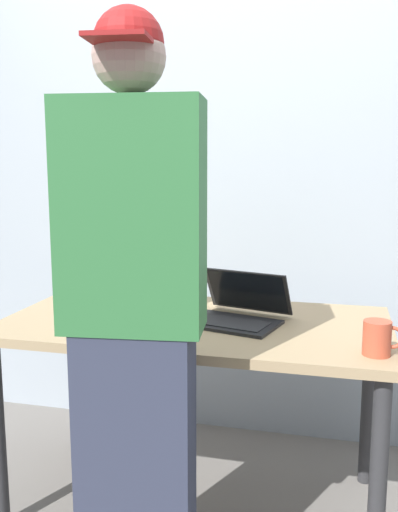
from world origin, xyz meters
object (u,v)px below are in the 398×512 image
at_px(beer_bottle_amber, 125,285).
at_px(person_figure, 134,319).
at_px(laptop, 236,311).
at_px(beer_bottle_dark, 189,277).
at_px(coffee_mug, 378,338).
at_px(beer_bottle_brown, 150,277).

distance_m(beer_bottle_amber, person_figure, 0.66).
height_order(laptop, beer_bottle_dark, beer_bottle_dark).
xyz_separation_m(beer_bottle_dark, coffee_mug, (0.74, -0.46, -0.07)).
bearing_deg(laptop, beer_bottle_brown, 155.50).
relative_size(laptop, beer_bottle_brown, 1.39).
bearing_deg(beer_bottle_brown, coffee_mug, -26.81).
distance_m(beer_bottle_dark, person_figure, 0.75).
relative_size(beer_bottle_dark, coffee_mug, 2.54).
bearing_deg(beer_bottle_dark, coffee_mug, -31.98).
xyz_separation_m(laptop, coffee_mug, (0.50, -0.27, 0.02)).
bearing_deg(laptop, coffee_mug, -28.65).
bearing_deg(beer_bottle_amber, person_figure, -66.17).
distance_m(laptop, coffee_mug, 0.57).
bearing_deg(laptop, beer_bottle_amber, 175.17).
bearing_deg(person_figure, laptop, 70.38).
height_order(beer_bottle_amber, beer_bottle_dark, beer_bottle_dark).
distance_m(laptop, beer_bottle_amber, 0.47).
bearing_deg(laptop, person_figure, -109.62).
relative_size(laptop, beer_bottle_dark, 1.29).
bearing_deg(coffee_mug, beer_bottle_brown, 153.19).
xyz_separation_m(laptop, beer_bottle_amber, (-0.47, 0.04, 0.07)).
bearing_deg(person_figure, beer_bottle_dark, 92.84).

